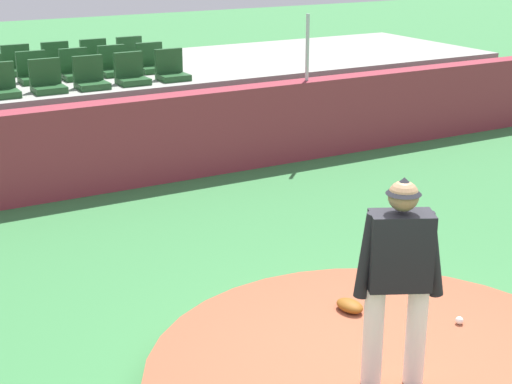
{
  "coord_description": "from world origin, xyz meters",
  "views": [
    {
      "loc": [
        -3.76,
        -4.42,
        3.72
      ],
      "look_at": [
        0.0,
        2.24,
        1.14
      ],
      "focal_mm": 54.86,
      "sensor_mm": 36.0,
      "label": 1
    }
  ],
  "objects_px": {
    "stadium_chair_6": "(33,73)",
    "stadium_chair_7": "(76,70)",
    "stadium_chair_4": "(171,70)",
    "stadium_chair_12": "(57,62)",
    "stadium_chair_2": "(90,78)",
    "stadium_chair_3": "(131,74)",
    "stadium_chair_1": "(47,82)",
    "stadium_chair_0": "(1,86)",
    "stadium_chair_9": "(152,63)",
    "stadium_chair_8": "(114,66)",
    "stadium_chair_13": "(96,59)",
    "fielding_glove": "(350,306)",
    "stadium_chair_11": "(18,65)",
    "stadium_chair_14": "(132,56)",
    "baseball": "(459,320)",
    "pitcher": "(399,268)"
  },
  "relations": [
    {
      "from": "stadium_chair_13",
      "to": "stadium_chair_14",
      "type": "bearing_deg",
      "value": 179.77
    },
    {
      "from": "stadium_chair_6",
      "to": "stadium_chair_7",
      "type": "height_order",
      "value": "same"
    },
    {
      "from": "stadium_chair_0",
      "to": "stadium_chair_6",
      "type": "height_order",
      "value": "same"
    },
    {
      "from": "stadium_chair_9",
      "to": "stadium_chair_11",
      "type": "height_order",
      "value": "same"
    },
    {
      "from": "pitcher",
      "to": "stadium_chair_8",
      "type": "xyz_separation_m",
      "value": [
        0.81,
        8.66,
        0.23
      ]
    },
    {
      "from": "stadium_chair_6",
      "to": "stadium_chair_12",
      "type": "bearing_deg",
      "value": -126.13
    },
    {
      "from": "stadium_chair_1",
      "to": "stadium_chair_2",
      "type": "distance_m",
      "value": 0.68
    },
    {
      "from": "stadium_chair_0",
      "to": "stadium_chair_7",
      "type": "xyz_separation_m",
      "value": [
        1.42,
        0.87,
        0.0
      ]
    },
    {
      "from": "stadium_chair_0",
      "to": "stadium_chair_4",
      "type": "height_order",
      "value": "same"
    },
    {
      "from": "stadium_chair_3",
      "to": "stadium_chair_4",
      "type": "relative_size",
      "value": 1.0
    },
    {
      "from": "stadium_chair_7",
      "to": "stadium_chair_0",
      "type": "bearing_deg",
      "value": 31.45
    },
    {
      "from": "stadium_chair_0",
      "to": "stadium_chair_6",
      "type": "distance_m",
      "value": 1.15
    },
    {
      "from": "stadium_chair_1",
      "to": "stadium_chair_7",
      "type": "xyz_separation_m",
      "value": [
        0.72,
        0.87,
        0.0
      ]
    },
    {
      "from": "stadium_chair_2",
      "to": "stadium_chair_6",
      "type": "distance_m",
      "value": 1.14
    },
    {
      "from": "stadium_chair_9",
      "to": "stadium_chair_13",
      "type": "height_order",
      "value": "same"
    },
    {
      "from": "baseball",
      "to": "stadium_chair_4",
      "type": "bearing_deg",
      "value": 87.44
    },
    {
      "from": "fielding_glove",
      "to": "stadium_chair_1",
      "type": "distance_m",
      "value": 6.76
    },
    {
      "from": "pitcher",
      "to": "stadium_chair_4",
      "type": "height_order",
      "value": "pitcher"
    },
    {
      "from": "stadium_chair_1",
      "to": "stadium_chair_6",
      "type": "xyz_separation_m",
      "value": [
        0.02,
        0.9,
        0.0
      ]
    },
    {
      "from": "stadium_chair_0",
      "to": "stadium_chair_3",
      "type": "xyz_separation_m",
      "value": [
        2.08,
        0.0,
        0.0
      ]
    },
    {
      "from": "stadium_chair_6",
      "to": "stadium_chair_3",
      "type": "bearing_deg",
      "value": 146.51
    },
    {
      "from": "stadium_chair_4",
      "to": "stadium_chair_8",
      "type": "bearing_deg",
      "value": -52.07
    },
    {
      "from": "stadium_chair_8",
      "to": "stadium_chair_12",
      "type": "relative_size",
      "value": 1.0
    },
    {
      "from": "stadium_chair_3",
      "to": "stadium_chair_6",
      "type": "distance_m",
      "value": 1.63
    },
    {
      "from": "stadium_chair_0",
      "to": "stadium_chair_9",
      "type": "distance_m",
      "value": 2.93
    },
    {
      "from": "baseball",
      "to": "stadium_chair_7",
      "type": "height_order",
      "value": "stadium_chair_7"
    },
    {
      "from": "fielding_glove",
      "to": "stadium_chair_9",
      "type": "bearing_deg",
      "value": 163.2
    },
    {
      "from": "pitcher",
      "to": "stadium_chair_0",
      "type": "xyz_separation_m",
      "value": [
        -1.29,
        7.76,
        0.23
      ]
    },
    {
      "from": "stadium_chair_4",
      "to": "stadium_chair_12",
      "type": "xyz_separation_m",
      "value": [
        -1.42,
        1.78,
        0.0
      ]
    },
    {
      "from": "stadium_chair_4",
      "to": "stadium_chair_2",
      "type": "bearing_deg",
      "value": 1.85
    },
    {
      "from": "stadium_chair_2",
      "to": "stadium_chair_14",
      "type": "xyz_separation_m",
      "value": [
        1.39,
        1.84,
        0.0
      ]
    },
    {
      "from": "baseball",
      "to": "stadium_chair_2",
      "type": "relative_size",
      "value": 0.15
    },
    {
      "from": "stadium_chair_9",
      "to": "stadium_chair_12",
      "type": "distance_m",
      "value": 1.69
    },
    {
      "from": "fielding_glove",
      "to": "stadium_chair_13",
      "type": "relative_size",
      "value": 0.6
    },
    {
      "from": "stadium_chair_4",
      "to": "stadium_chair_8",
      "type": "height_order",
      "value": "same"
    },
    {
      "from": "fielding_glove",
      "to": "stadium_chair_3",
      "type": "height_order",
      "value": "stadium_chair_3"
    },
    {
      "from": "stadium_chair_3",
      "to": "baseball",
      "type": "bearing_deg",
      "value": 93.05
    },
    {
      "from": "stadium_chair_3",
      "to": "stadium_chair_1",
      "type": "bearing_deg",
      "value": 0.01
    },
    {
      "from": "stadium_chair_14",
      "to": "stadium_chair_11",
      "type": "bearing_deg",
      "value": 0.56
    },
    {
      "from": "fielding_glove",
      "to": "stadium_chair_7",
      "type": "height_order",
      "value": "stadium_chair_7"
    },
    {
      "from": "stadium_chair_4",
      "to": "stadium_chair_11",
      "type": "distance_m",
      "value": 2.76
    },
    {
      "from": "stadium_chair_8",
      "to": "stadium_chair_13",
      "type": "bearing_deg",
      "value": -88.63
    },
    {
      "from": "stadium_chair_0",
      "to": "stadium_chair_8",
      "type": "xyz_separation_m",
      "value": [
        2.1,
        0.9,
        0.0
      ]
    },
    {
      "from": "stadium_chair_11",
      "to": "pitcher",
      "type": "bearing_deg",
      "value": 93.69
    },
    {
      "from": "stadium_chair_4",
      "to": "stadium_chair_12",
      "type": "relative_size",
      "value": 1.0
    },
    {
      "from": "stadium_chair_3",
      "to": "stadium_chair_8",
      "type": "xyz_separation_m",
      "value": [
        0.02,
        0.9,
        0.0
      ]
    },
    {
      "from": "stadium_chair_1",
      "to": "stadium_chair_9",
      "type": "xyz_separation_m",
      "value": [
        2.09,
        0.88,
        0.0
      ]
    },
    {
      "from": "stadium_chair_2",
      "to": "stadium_chair_3",
      "type": "distance_m",
      "value": 0.69
    },
    {
      "from": "stadium_chair_1",
      "to": "stadium_chair_11",
      "type": "relative_size",
      "value": 1.0
    },
    {
      "from": "fielding_glove",
      "to": "stadium_chair_11",
      "type": "xyz_separation_m",
      "value": [
        -1.06,
        8.36,
        1.19
      ]
    }
  ]
}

